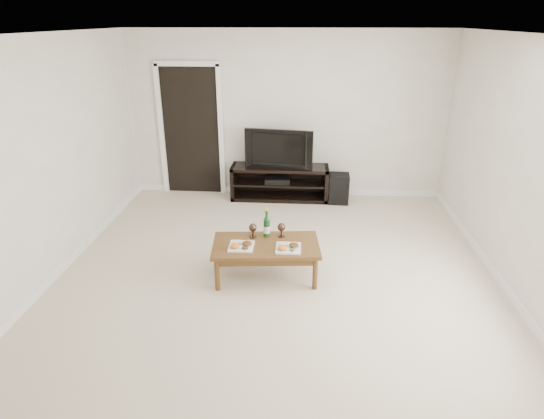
% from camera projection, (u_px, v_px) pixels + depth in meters
% --- Properties ---
extents(floor, '(5.50, 5.50, 0.00)m').
position_uv_depth(floor, '(276.00, 279.00, 5.16)').
color(floor, beige).
rests_on(floor, ground).
extents(back_wall, '(5.00, 0.04, 2.60)m').
position_uv_depth(back_wall, '(287.00, 116.00, 7.20)').
color(back_wall, white).
rests_on(back_wall, ground).
extents(ceiling, '(5.00, 5.50, 0.04)m').
position_uv_depth(ceiling, '(277.00, 32.00, 4.14)').
color(ceiling, white).
rests_on(ceiling, back_wall).
extents(doorway, '(0.90, 0.02, 2.05)m').
position_uv_depth(doorway, '(191.00, 132.00, 7.37)').
color(doorway, black).
rests_on(doorway, ground).
extents(media_console, '(1.56, 0.45, 0.55)m').
position_uv_depth(media_console, '(280.00, 183.00, 7.35)').
color(media_console, black).
rests_on(media_console, ground).
extents(television, '(1.08, 0.29, 0.62)m').
position_uv_depth(television, '(280.00, 147.00, 7.12)').
color(television, black).
rests_on(television, media_console).
extents(av_receiver, '(0.41, 0.32, 0.08)m').
position_uv_depth(av_receiver, '(277.00, 180.00, 7.32)').
color(av_receiver, black).
rests_on(av_receiver, media_console).
extents(subwoofer, '(0.32, 0.32, 0.46)m').
position_uv_depth(subwoofer, '(339.00, 188.00, 7.22)').
color(subwoofer, black).
rests_on(subwoofer, ground).
extents(coffee_table, '(1.23, 0.75, 0.42)m').
position_uv_depth(coffee_table, '(266.00, 260.00, 5.12)').
color(coffee_table, brown).
rests_on(coffee_table, ground).
extents(plate_left, '(0.27, 0.27, 0.07)m').
position_uv_depth(plate_left, '(241.00, 244.00, 4.96)').
color(plate_left, white).
rests_on(plate_left, coffee_table).
extents(plate_right, '(0.27, 0.27, 0.07)m').
position_uv_depth(plate_right, '(288.00, 246.00, 4.92)').
color(plate_right, white).
rests_on(plate_right, coffee_table).
extents(wine_bottle, '(0.07, 0.07, 0.35)m').
position_uv_depth(wine_bottle, '(267.00, 222.00, 5.15)').
color(wine_bottle, '#103B15').
rests_on(wine_bottle, coffee_table).
extents(goblet_left, '(0.09, 0.09, 0.17)m').
position_uv_depth(goblet_left, '(253.00, 230.00, 5.16)').
color(goblet_left, '#39281F').
rests_on(goblet_left, coffee_table).
extents(goblet_right, '(0.09, 0.09, 0.17)m').
position_uv_depth(goblet_right, '(281.00, 230.00, 5.17)').
color(goblet_right, '#39281F').
rests_on(goblet_right, coffee_table).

